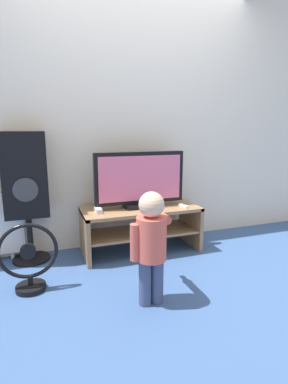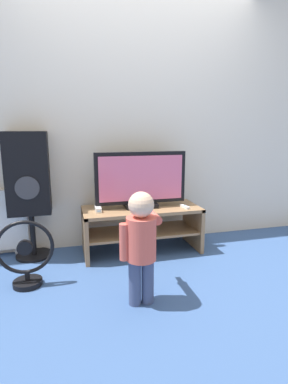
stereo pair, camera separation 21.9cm
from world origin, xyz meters
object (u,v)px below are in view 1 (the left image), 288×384
(child, at_px, (151,239))
(speaker_tower, at_px, (25,178))
(floor_fan, at_px, (29,261))
(television, at_px, (140,181))
(game_console, at_px, (98,210))
(remote_primary, at_px, (183,206))

(child, height_order, speaker_tower, speaker_tower)
(child, distance_m, floor_fan, 0.94)
(television, bearing_deg, game_console, -174.52)
(child, bearing_deg, speaker_tower, 127.89)
(game_console, xyz_separation_m, child, (0.19, -0.86, 0.00))
(game_console, relative_size, child, 0.20)
(floor_fan, bearing_deg, television, 23.87)
(game_console, height_order, child, child)
(game_console, xyz_separation_m, speaker_tower, (-0.60, 0.15, 0.30))
(floor_fan, bearing_deg, game_console, 34.40)
(child, bearing_deg, game_console, 102.48)
(remote_primary, relative_size, floor_fan, 0.26)
(remote_primary, bearing_deg, child, -129.41)
(game_console, bearing_deg, floor_fan, -145.60)
(child, xyz_separation_m, floor_fan, (-0.79, 0.45, -0.23))
(television, distance_m, child, 0.96)
(speaker_tower, distance_m, floor_fan, 0.77)
(television, relative_size, remote_primary, 6.55)
(television, height_order, child, television)
(remote_primary, bearing_deg, game_console, 173.32)
(television, xyz_separation_m, remote_primary, (0.40, -0.14, -0.25))
(remote_primary, relative_size, speaker_tower, 0.12)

